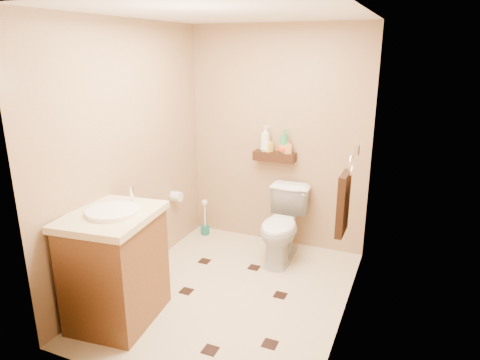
% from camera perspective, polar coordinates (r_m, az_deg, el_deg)
% --- Properties ---
extents(ground, '(2.50, 2.50, 0.00)m').
position_cam_1_polar(ground, '(4.05, -1.23, -14.85)').
color(ground, beige).
rests_on(ground, ground).
extents(wall_back, '(2.00, 0.04, 2.40)m').
position_cam_1_polar(wall_back, '(4.70, 4.98, 5.48)').
color(wall_back, tan).
rests_on(wall_back, ground).
extents(wall_front, '(2.00, 0.04, 2.40)m').
position_cam_1_polar(wall_front, '(2.53, -13.14, -5.19)').
color(wall_front, tan).
rests_on(wall_front, ground).
extents(wall_left, '(0.04, 2.50, 2.40)m').
position_cam_1_polar(wall_left, '(4.06, -14.33, 3.17)').
color(wall_left, tan).
rests_on(wall_left, ground).
extents(wall_right, '(0.04, 2.50, 2.40)m').
position_cam_1_polar(wall_right, '(3.29, 14.72, -0.10)').
color(wall_right, tan).
rests_on(wall_right, ground).
extents(ceiling, '(2.00, 2.50, 0.02)m').
position_cam_1_polar(ceiling, '(3.44, -1.50, 21.40)').
color(ceiling, white).
rests_on(ceiling, wall_back).
extents(wall_shelf, '(0.46, 0.14, 0.10)m').
position_cam_1_polar(wall_shelf, '(4.66, 4.61, 3.13)').
color(wall_shelf, '#361A0E').
rests_on(wall_shelf, wall_back).
extents(floor_accents, '(1.18, 1.40, 0.01)m').
position_cam_1_polar(floor_accents, '(3.99, -0.88, -15.33)').
color(floor_accents, black).
rests_on(floor_accents, ground).
extents(toilet, '(0.45, 0.76, 0.75)m').
position_cam_1_polar(toilet, '(4.50, 5.65, -6.08)').
color(toilet, white).
rests_on(toilet, ground).
extents(vanity, '(0.71, 0.83, 1.08)m').
position_cam_1_polar(vanity, '(3.63, -16.24, -10.87)').
color(vanity, brown).
rests_on(vanity, ground).
extents(toilet_brush, '(0.10, 0.10, 0.44)m').
position_cam_1_polar(toilet_brush, '(5.16, -4.69, -5.61)').
color(toilet_brush, '#19665B').
rests_on(toilet_brush, ground).
extents(towel_ring, '(0.12, 0.30, 0.76)m').
position_cam_1_polar(towel_ring, '(3.62, 13.68, -2.72)').
color(towel_ring, silver).
rests_on(towel_ring, wall_right).
extents(toilet_paper, '(0.12, 0.11, 0.12)m').
position_cam_1_polar(toilet_paper, '(4.71, -8.48, -2.17)').
color(toilet_paper, white).
rests_on(toilet_paper, wall_left).
extents(bottle_a, '(0.13, 0.13, 0.28)m').
position_cam_1_polar(bottle_a, '(4.65, 3.40, 5.55)').
color(bottle_a, white).
rests_on(bottle_a, wall_shelf).
extents(bottle_b, '(0.10, 0.10, 0.16)m').
position_cam_1_polar(bottle_b, '(4.65, 3.85, 4.77)').
color(bottle_b, yellow).
rests_on(bottle_b, wall_shelf).
extents(bottle_c, '(0.15, 0.15, 0.15)m').
position_cam_1_polar(bottle_c, '(4.60, 5.80, 4.55)').
color(bottle_c, '#ED471B').
rests_on(bottle_c, wall_shelf).
extents(bottle_d, '(0.12, 0.12, 0.26)m').
position_cam_1_polar(bottle_d, '(4.59, 5.90, 5.17)').
color(bottle_d, '#2E8A4D').
rests_on(bottle_d, wall_shelf).
extents(bottle_e, '(0.10, 0.10, 0.16)m').
position_cam_1_polar(bottle_e, '(4.59, 6.39, 4.52)').
color(bottle_e, '#E58E4C').
rests_on(bottle_e, wall_shelf).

